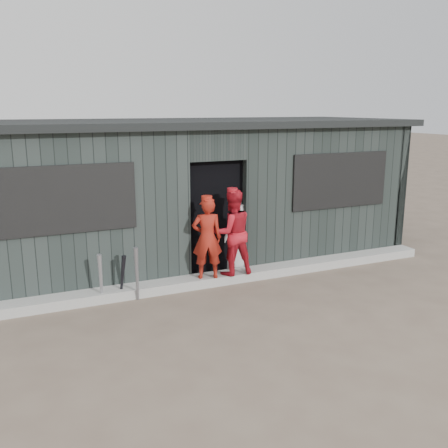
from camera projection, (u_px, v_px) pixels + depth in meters
name	position (u px, v px, depth m)	size (l,w,h in m)	color
ground	(278.00, 324.00, 6.71)	(80.00, 80.00, 0.00)	brown
curb	(224.00, 278.00, 8.32)	(8.00, 0.36, 0.15)	#9D9D98
bat_left	(101.00, 278.00, 7.33)	(0.07, 0.07, 0.78)	#9B9BA3
bat_mid	(137.00, 274.00, 7.40)	(0.07, 0.07, 0.86)	gray
bat_right	(122.00, 277.00, 7.52)	(0.07, 0.07, 0.70)	black
player_red_left	(207.00, 238.00, 7.95)	(0.48, 0.32, 1.32)	maroon
player_red_right	(232.00, 232.00, 8.14)	(0.69, 0.54, 1.41)	red
player_grey_back	(237.00, 238.00, 8.70)	(0.61, 0.40, 1.25)	#B6B6B6
dugout	(188.00, 191.00, 9.54)	(8.30, 3.30, 2.62)	black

